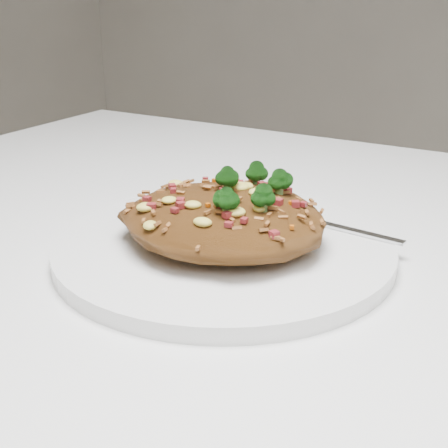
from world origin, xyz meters
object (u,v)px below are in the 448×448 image
at_px(dining_table, 322,339).
at_px(fried_rice, 225,210).
at_px(plate, 224,248).
at_px(fork, 328,225).

distance_m(dining_table, fried_rice, 0.16).
xyz_separation_m(dining_table, plate, (-0.08, -0.05, 0.10)).
bearing_deg(fork, dining_table, -58.44).
distance_m(dining_table, fork, 0.11).
bearing_deg(fried_rice, dining_table, 35.52).
xyz_separation_m(plate, fried_rice, (0.00, 0.00, 0.03)).
bearing_deg(plate, dining_table, 35.55).
bearing_deg(fork, fried_rice, -124.71).
distance_m(dining_table, plate, 0.13).
relative_size(dining_table, fork, 7.38).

